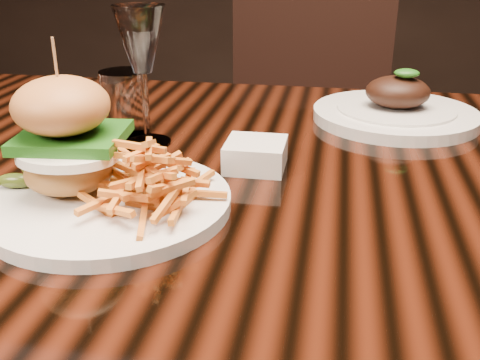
% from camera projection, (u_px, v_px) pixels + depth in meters
% --- Properties ---
extents(dining_table, '(1.60, 0.90, 0.75)m').
position_uv_depth(dining_table, '(255.00, 223.00, 0.75)').
color(dining_table, black).
rests_on(dining_table, ground).
extents(burger_plate, '(0.26, 0.26, 0.18)m').
position_uv_depth(burger_plate, '(103.00, 167.00, 0.60)').
color(burger_plate, silver).
rests_on(burger_plate, dining_table).
extents(ramekin, '(0.08, 0.08, 0.04)m').
position_uv_depth(ramekin, '(256.00, 155.00, 0.72)').
color(ramekin, silver).
rests_on(ramekin, dining_table).
extents(wine_glass, '(0.07, 0.07, 0.19)m').
position_uv_depth(wine_glass, '(141.00, 44.00, 0.75)').
color(wine_glass, white).
rests_on(wine_glass, dining_table).
extents(water_tumbler, '(0.07, 0.07, 0.10)m').
position_uv_depth(water_tumbler, '(125.00, 103.00, 0.83)').
color(water_tumbler, white).
rests_on(water_tumbler, dining_table).
extents(far_dish, '(0.26, 0.26, 0.09)m').
position_uv_depth(far_dish, '(396.00, 110.00, 0.90)').
color(far_dish, silver).
rests_on(far_dish, dining_table).
extents(chair_far, '(0.47, 0.47, 0.95)m').
position_uv_depth(chair_far, '(305.00, 122.00, 1.60)').
color(chair_far, black).
rests_on(chair_far, ground).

